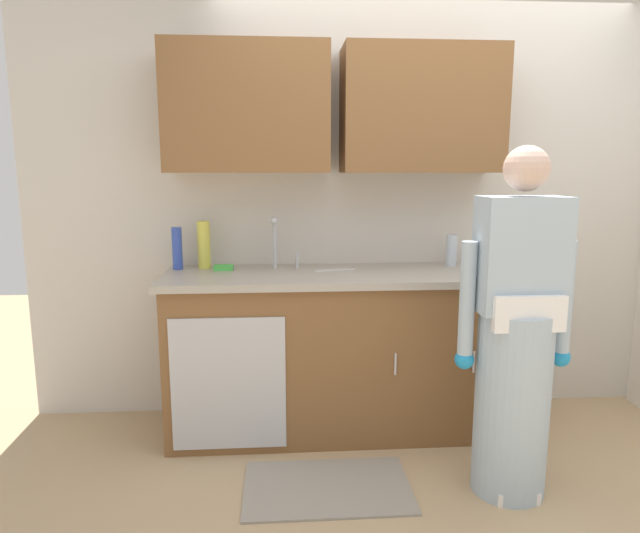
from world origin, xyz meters
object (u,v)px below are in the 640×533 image
Objects in this scene: sink at (282,275)px; person_at_sink at (515,351)px; cup_by_sink at (478,263)px; bottle_water_tall at (177,248)px; bottle_dish_liquid at (451,250)px; sponge at (224,268)px; knife_on_counter at (335,270)px; bottle_water_short at (204,245)px.

person_at_sink reaches higher than sink.
sink is 1.11m from cup_by_sink.
bottle_water_tall is 1.64m from bottle_dish_liquid.
sponge is (-1.37, -0.05, -0.08)m from bottle_dish_liquid.
knife_on_counter is (-0.80, 0.12, -0.05)m from cup_by_sink.
bottle_water_short reaches higher than cup_by_sink.
bottle_water_short is 2.54× the size of sponge.
sponge is (-0.34, 0.11, 0.03)m from sink.
bottle_water_tall is 1.03× the size of knife_on_counter.
person_at_sink reaches higher than bottle_water_short.
bottle_water_short is (-1.52, 0.90, 0.39)m from person_at_sink.
bottle_water_tall is (-1.67, 0.88, 0.37)m from person_at_sink.
person_at_sink is 8.58× the size of bottle_dish_liquid.
bottle_water_short is 1.48× the size of bottle_dish_liquid.
sponge is (0.27, -0.05, -0.11)m from bottle_water_tall.
bottle_water_tall is 1.73m from cup_by_sink.
cup_by_sink is (0.04, 0.65, 0.30)m from person_at_sink.
bottle_water_tall is at bearing 170.30° from sponge.
bottle_water_short is 1.16× the size of knife_on_counter.
bottle_dish_liquid is 1.72× the size of sponge.
sponge is at bearing 162.38° from sink.
bottle_water_short is at bearing 148.27° from sponge.
cup_by_sink is (0.08, -0.23, -0.04)m from bottle_dish_liquid.
bottle_water_tall is 0.93m from knife_on_counter.
sponge is at bearing -31.73° from bottle_water_short.
bottle_dish_liquid is at bearing 92.54° from person_at_sink.
knife_on_counter is at bearing 171.29° from cup_by_sink.
sink reaches higher than sponge.
knife_on_counter is at bearing 134.49° from person_at_sink.
sink reaches higher than cup_by_sink.
person_at_sink is 6.54× the size of bottle_water_tall.
person_at_sink is 0.72m from cup_by_sink.
bottle_water_short is 1.49m from bottle_dish_liquid.
bottle_water_tall is at bearing -169.68° from bottle_water_short.
bottle_water_short is 0.15m from bottle_water_tall.
sink is 0.36m from sponge.
bottle_dish_liquid is (1.48, -0.03, -0.05)m from bottle_water_short.
bottle_dish_liquid is (1.63, 0.00, -0.03)m from bottle_water_tall.
bottle_water_tall is at bearing -179.93° from bottle_dish_liquid.
sink is at bearing -17.62° from sponge.
cup_by_sink is (1.11, -0.07, 0.07)m from sink.
bottle_dish_liquid reaches higher than cup_by_sink.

